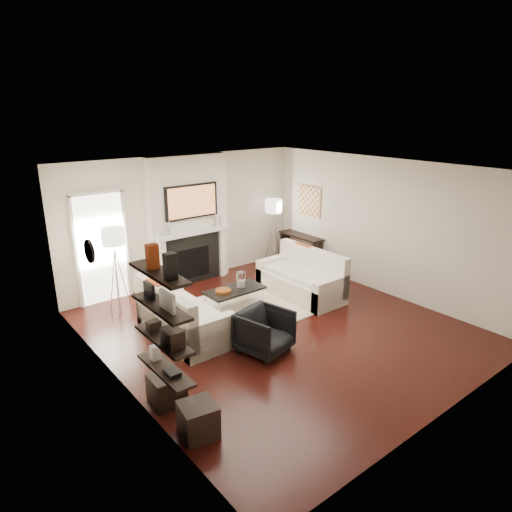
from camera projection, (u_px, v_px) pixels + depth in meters
room_envelope at (279, 253)px, 7.40m from camera, size 6.00×6.00×6.00m
chimney_breast at (188, 220)px, 9.54m from camera, size 1.80×0.25×2.70m
fireplace_surround at (194, 260)px, 9.70m from camera, size 1.30×0.02×1.04m
firebox at (194, 263)px, 9.72m from camera, size 0.75×0.02×0.65m
mantel_pilaster_l at (164, 266)px, 9.24m from camera, size 0.12×0.08×1.10m
mantel_pilaster_r at (222, 252)px, 10.09m from camera, size 0.12×0.08×1.10m
mantel_shelf at (194, 233)px, 9.47m from camera, size 1.70×0.18×0.07m
tv_body at (192, 201)px, 9.29m from camera, size 1.20×0.06×0.70m
tv_screen at (192, 202)px, 9.26m from camera, size 1.10×0.00×0.62m
candlestick_l_tall at (169, 228)px, 9.10m from camera, size 0.04×0.04×0.30m
candlestick_l_short at (163, 231)px, 9.03m from camera, size 0.04×0.04×0.24m
candlestick_r_tall at (215, 220)px, 9.75m from camera, size 0.04×0.04×0.30m
candlestick_r_short at (220, 221)px, 9.83m from camera, size 0.04×0.04×0.24m
hallway_panel at (101, 249)px, 8.62m from camera, size 0.90×0.02×2.10m
door_trim_l at (76, 254)px, 8.32m from camera, size 0.06×0.06×2.16m
door_trim_r at (126, 245)px, 8.89m from camera, size 0.06×0.06×2.16m
door_trim_top at (95, 193)px, 8.27m from camera, size 1.02×0.06×0.06m
rug at (248, 307)px, 8.61m from camera, size 2.60×2.00×0.01m
loveseat_left_base at (184, 324)px, 7.52m from camera, size 0.85×1.80×0.42m
loveseat_left_back at (164, 312)px, 7.22m from camera, size 0.18×1.80×0.80m
loveseat_left_arm_n at (211, 337)px, 6.89m from camera, size 0.85×0.18×0.60m
loveseat_left_arm_s at (161, 303)px, 8.09m from camera, size 0.85×0.18×0.60m
loveseat_left_cushion at (186, 308)px, 7.47m from camera, size 0.63×1.44×0.10m
pillow_left_orange at (155, 294)px, 7.38m from camera, size 0.10×0.42×0.42m
pillow_left_charcoal at (173, 307)px, 6.94m from camera, size 0.10×0.40×0.40m
loveseat_right_base at (300, 286)px, 9.11m from camera, size 0.85×1.80×0.42m
loveseat_right_back at (313, 267)px, 9.21m from camera, size 0.18×1.80×0.80m
loveseat_right_arm_n at (331, 294)px, 8.48m from camera, size 0.85×0.18×0.60m
loveseat_right_arm_s at (274, 271)px, 9.69m from camera, size 0.85×0.18×0.60m
loveseat_right_cushion at (299, 274)px, 9.00m from camera, size 0.63×1.44×0.10m
pillow_right_orange at (303, 254)px, 9.37m from camera, size 0.10×0.42×0.42m
pillow_right_charcoal at (324, 262)px, 8.93m from camera, size 0.10×0.40×0.40m
coffee_table at (235, 290)px, 8.40m from camera, size 1.10×0.55×0.04m
coffee_leg_nw at (219, 312)px, 8.01m from camera, size 0.02×0.02×0.38m
coffee_leg_ne at (263, 297)px, 8.60m from camera, size 0.02×0.02×0.38m
coffee_leg_sw at (206, 304)px, 8.34m from camera, size 0.02×0.02×0.38m
coffee_leg_se at (249, 290)px, 8.93m from camera, size 0.02×0.02×0.38m
hurricane_glass at (241, 280)px, 8.44m from camera, size 0.18×0.18×0.31m
hurricane_candle at (241, 283)px, 8.46m from camera, size 0.10×0.10×0.15m
copper_bowl at (223, 291)px, 8.24m from camera, size 0.29×0.29×0.05m
armchair at (265, 330)px, 6.98m from camera, size 0.85×0.81×0.73m
lamp_left_post at (118, 282)px, 8.26m from camera, size 0.02×0.02×1.20m
lamp_left_shade at (113, 236)px, 8.00m from camera, size 0.40×0.40×0.30m
lamp_left_leg_a at (123, 280)px, 8.33m from camera, size 0.25×0.02×1.23m
lamp_left_leg_b at (113, 281)px, 8.30m from camera, size 0.14×0.22×1.23m
lamp_left_leg_c at (117, 284)px, 8.16m from camera, size 0.14×0.22×1.23m
lamp_right_post at (273, 241)px, 10.72m from camera, size 0.02×0.02×1.20m
lamp_right_shade at (274, 206)px, 10.46m from camera, size 0.40×0.40×0.30m
lamp_right_leg_a at (277, 241)px, 10.79m from camera, size 0.25×0.02×1.23m
lamp_right_leg_b at (269, 241)px, 10.76m from camera, size 0.14×0.22×1.23m
lamp_right_leg_c at (274, 243)px, 10.62m from camera, size 0.14×0.22×1.23m
console_top at (301, 236)px, 10.70m from camera, size 0.35×1.20×0.04m
console_leg_n at (317, 257)px, 10.41m from camera, size 0.30×0.04×0.71m
console_leg_s at (285, 246)px, 11.22m from camera, size 0.30×0.04×0.71m
wall_art at (310, 201)px, 10.48m from camera, size 0.03×0.70×0.70m
shelf_bottom at (166, 370)px, 5.31m from camera, size 0.25×1.00×0.03m
shelf_lower at (163, 339)px, 5.19m from camera, size 0.25×1.00×0.04m
shelf_upper at (161, 307)px, 5.06m from camera, size 0.25×1.00×0.04m
shelf_top at (159, 273)px, 4.94m from camera, size 0.25×1.00×0.04m
decor_magfile_a at (170, 266)px, 4.68m from camera, size 0.12×0.10×0.28m
decor_magfile_b at (152, 257)px, 4.98m from camera, size 0.12×0.10×0.28m
decor_frame_a at (167, 301)px, 4.90m from camera, size 0.04×0.30×0.22m
decor_frame_b at (149, 290)px, 5.23m from camera, size 0.04×0.22×0.18m
decor_wine_rack at (173, 338)px, 4.98m from camera, size 0.18×0.25×0.20m
decor_box_small at (154, 326)px, 5.34m from camera, size 0.15×0.12×0.12m
decor_books at (172, 373)px, 5.18m from camera, size 0.14×0.20×0.05m
decor_box_tall at (155, 353)px, 5.47m from camera, size 0.10×0.10×0.18m
clock_rim at (89, 251)px, 6.35m from camera, size 0.04×0.34×0.34m
clock_face at (91, 251)px, 6.36m from camera, size 0.01×0.29×0.29m
ottoman_near at (167, 389)px, 5.79m from camera, size 0.42×0.42×0.40m
ottoman_far at (198, 420)px, 5.23m from camera, size 0.46×0.46×0.40m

